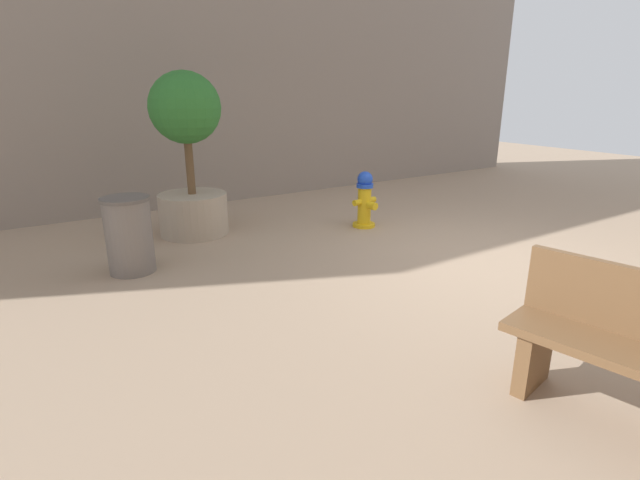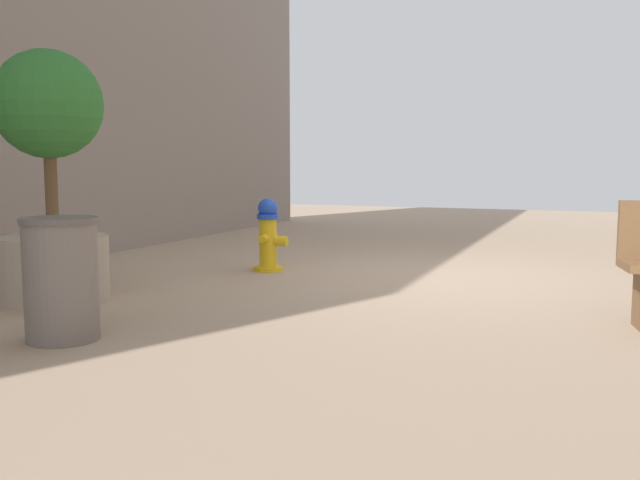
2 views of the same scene
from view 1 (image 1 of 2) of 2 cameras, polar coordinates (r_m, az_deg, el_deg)
name	(u,v)px [view 1 (image 1 of 2)]	position (r m, az deg, el deg)	size (l,w,h in m)	color
ground_plane	(478,261)	(6.08, 18.26, -2.36)	(23.40, 23.40, 0.00)	tan
fire_hydrant	(365,200)	(7.13, 5.36, 4.83)	(0.40, 0.43, 0.83)	gold
planter_tree	(188,149)	(6.85, -15.41, 10.36)	(0.95, 0.95, 2.22)	tan
trash_bin	(129,235)	(5.71, -21.80, 0.56)	(0.52, 0.52, 0.86)	slate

